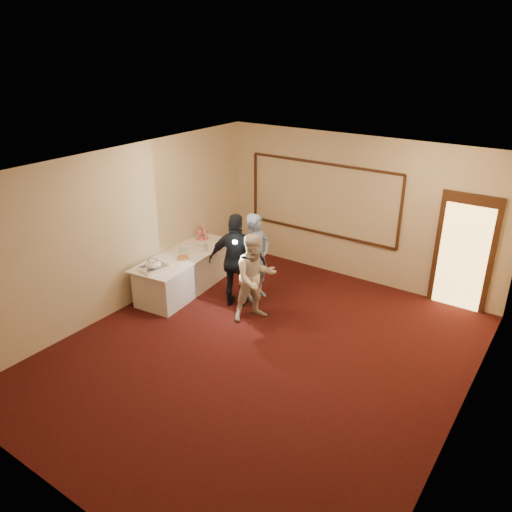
{
  "coord_description": "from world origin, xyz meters",
  "views": [
    {
      "loc": [
        3.79,
        -5.61,
        4.65
      ],
      "look_at": [
        -0.81,
        1.05,
        1.15
      ],
      "focal_mm": 35.0,
      "sensor_mm": 36.0,
      "label": 1
    }
  ],
  "objects": [
    {
      "name": "guest",
      "position": [
        -1.29,
        1.12,
        0.91
      ],
      "size": [
        1.15,
        0.86,
        1.82
      ],
      "primitive_type": "imported",
      "rotation": [
        0.0,
        0.0,
        3.58
      ],
      "color": "black",
      "rests_on": "floor"
    },
    {
      "name": "camera_flash",
      "position": [
        -1.13,
        0.87,
        1.4
      ],
      "size": [
        0.08,
        0.06,
        0.05
      ],
      "primitive_type": "cube",
      "rotation": [
        0.0,
        0.0,
        -0.36
      ],
      "color": "white",
      "rests_on": "guest"
    },
    {
      "name": "man",
      "position": [
        -1.15,
        1.55,
        0.86
      ],
      "size": [
        0.52,
        0.69,
        1.73
      ],
      "primitive_type": "imported",
      "rotation": [
        0.0,
        0.0,
        1.4
      ],
      "color": "#84A0DC",
      "rests_on": "floor"
    },
    {
      "name": "plate_stack_a",
      "position": [
        -2.56,
        1.08,
        0.86
      ],
      "size": [
        0.2,
        0.2,
        0.17
      ],
      "color": "white",
      "rests_on": "buffet_table"
    },
    {
      "name": "pavlova_tray",
      "position": [
        -2.5,
        0.18,
        0.85
      ],
      "size": [
        0.44,
        0.56,
        0.19
      ],
      "color": "silver",
      "rests_on": "buffet_table"
    },
    {
      "name": "doorway",
      "position": [
        2.15,
        3.45,
        1.08
      ],
      "size": [
        1.05,
        0.07,
        2.2
      ],
      "color": "#311D0E",
      "rests_on": "floor"
    },
    {
      "name": "cupcake_stand",
      "position": [
        -2.78,
        1.89,
        0.91
      ],
      "size": [
        0.27,
        0.27,
        0.4
      ],
      "color": "#E64E72",
      "rests_on": "buffet_table"
    },
    {
      "name": "wall_molding",
      "position": [
        -0.8,
        3.47,
        1.6
      ],
      "size": [
        3.45,
        0.04,
        1.55
      ],
      "color": "#311D0E",
      "rests_on": "room_walls"
    },
    {
      "name": "buffet_table",
      "position": [
        -2.54,
        1.05,
        0.39
      ],
      "size": [
        1.16,
        2.44,
        0.77
      ],
      "color": "white",
      "rests_on": "floor"
    },
    {
      "name": "room_walls",
      "position": [
        0.0,
        0.0,
        2.03
      ],
      "size": [
        6.04,
        7.04,
        3.02
      ],
      "color": "beige",
      "rests_on": "floor"
    },
    {
      "name": "woman",
      "position": [
        -0.73,
        0.9,
        0.81
      ],
      "size": [
        0.94,
        1.0,
        1.62
      ],
      "primitive_type": "imported",
      "rotation": [
        0.0,
        0.0,
        0.99
      ],
      "color": "silver",
      "rests_on": "floor"
    },
    {
      "name": "tart",
      "position": [
        -2.38,
        0.84,
        0.79
      ],
      "size": [
        0.25,
        0.25,
        0.05
      ],
      "color": "white",
      "rests_on": "buffet_table"
    },
    {
      "name": "floor",
      "position": [
        0.0,
        0.0,
        0.0
      ],
      "size": [
        7.0,
        7.0,
        0.0
      ],
      "primitive_type": "plane",
      "color": "black",
      "rests_on": "ground"
    },
    {
      "name": "plate_stack_b",
      "position": [
        -2.35,
        1.39,
        0.86
      ],
      "size": [
        0.21,
        0.21,
        0.18
      ],
      "color": "white",
      "rests_on": "buffet_table"
    }
  ]
}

